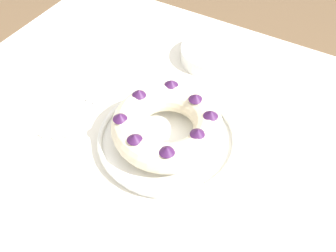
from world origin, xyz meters
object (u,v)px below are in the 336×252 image
(bundt_cake, at_px, (168,126))
(fork, at_px, (82,109))
(serving_dish, at_px, (168,139))
(serving_knife, at_px, (66,112))
(cake_knife, at_px, (86,116))
(side_bowl, at_px, (211,54))

(bundt_cake, bearing_deg, fork, -176.32)
(serving_dish, xyz_separation_m, serving_knife, (-0.27, -0.05, -0.01))
(bundt_cake, height_order, fork, bundt_cake)
(fork, height_order, serving_knife, serving_knife)
(bundt_cake, bearing_deg, cake_knife, -171.70)
(fork, height_order, side_bowl, side_bowl)
(bundt_cake, xyz_separation_m, side_bowl, (-0.05, 0.33, -0.04))
(fork, relative_size, side_bowl, 1.14)
(serving_knife, distance_m, side_bowl, 0.43)
(cake_knife, distance_m, side_bowl, 0.39)
(cake_knife, xyz_separation_m, side_bowl, (0.17, 0.36, 0.02))
(bundt_cake, height_order, serving_knife, bundt_cake)
(fork, bearing_deg, bundt_cake, 3.65)
(bundt_cake, distance_m, serving_knife, 0.28)
(cake_knife, bearing_deg, fork, 153.47)
(serving_dish, bearing_deg, side_bowl, 98.43)
(serving_knife, bearing_deg, bundt_cake, 13.48)
(cake_knife, bearing_deg, bundt_cake, 14.09)
(fork, bearing_deg, side_bowl, 60.75)
(serving_knife, height_order, side_bowl, side_bowl)
(fork, xyz_separation_m, serving_knife, (-0.03, -0.03, 0.00))
(bundt_cake, distance_m, side_bowl, 0.33)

